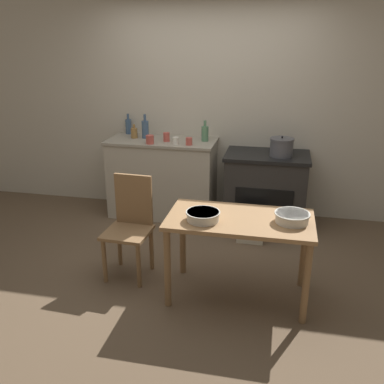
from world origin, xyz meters
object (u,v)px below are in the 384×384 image
object	(u,v)px
work_table	(240,230)
cup_center	(150,140)
bottle_left	(145,129)
mixing_bowl_large	(292,217)
flour_sack	(251,224)
bottle_far_left	(128,126)
stove	(265,189)
stock_pot	(282,147)
chair	(130,224)
mixing_bowl_small	(203,215)
bottle_center_left	(134,133)
cup_right	(166,137)
bottle_mid_left	(205,133)
cup_center_right	(189,141)
cup_mid_right	(176,141)

from	to	relation	value
work_table	cup_center	world-z (taller)	cup_center
bottle_left	mixing_bowl_large	bearing A→B (deg)	-43.77
flour_sack	bottle_far_left	distance (m)	2.00
flour_sack	cup_center	bearing A→B (deg)	165.30
stove	stock_pot	size ratio (longest dim) A/B	3.57
bottle_left	bottle_far_left	bearing A→B (deg)	147.41
mixing_bowl_large	chair	bearing A→B (deg)	172.46
flour_sack	stove	bearing A→B (deg)	77.56
flour_sack	mixing_bowl_small	size ratio (longest dim) A/B	1.40
bottle_center_left	work_table	bearing A→B (deg)	-48.21
work_table	mixing_bowl_large	size ratio (longest dim) A/B	4.26
cup_right	stove	bearing A→B (deg)	2.78
bottle_left	bottle_mid_left	bearing A→B (deg)	-0.68
bottle_mid_left	mixing_bowl_small	bearing A→B (deg)	-80.01
work_table	cup_center	distance (m)	1.88
cup_right	mixing_bowl_small	bearing A→B (deg)	-65.71
stock_pot	cup_center_right	xyz separation A→B (m)	(-1.03, -0.11, 0.04)
chair	flour_sack	distance (m)	1.41
mixing_bowl_small	bottle_far_left	bearing A→B (deg)	124.09
work_table	cup_mid_right	bearing A→B (deg)	122.09
stock_pot	cup_right	xyz separation A→B (m)	(-1.33, 0.01, 0.05)
bottle_far_left	bottle_left	xyz separation A→B (m)	(0.28, -0.18, 0.01)
flour_sack	cup_center_right	world-z (taller)	cup_center_right
flour_sack	chair	bearing A→B (deg)	-139.63
stove	work_table	bearing A→B (deg)	-95.03
bottle_far_left	bottle_mid_left	distance (m)	1.03
bottle_far_left	cup_center	xyz separation A→B (m)	(0.42, -0.45, -0.05)
bottle_center_left	cup_center	world-z (taller)	bottle_center_left
bottle_far_left	bottle_mid_left	size ratio (longest dim) A/B	1.03
chair	stock_pot	world-z (taller)	stock_pot
bottle_far_left	cup_mid_right	bearing A→B (deg)	-30.19
mixing_bowl_large	bottle_far_left	distance (m)	2.76
cup_right	cup_center_right	bearing A→B (deg)	-21.87
chair	bottle_far_left	distance (m)	1.85
bottle_left	cup_center	world-z (taller)	bottle_left
cup_mid_right	bottle_far_left	bearing A→B (deg)	149.81
cup_right	work_table	bearing A→B (deg)	-56.21
bottle_far_left	bottle_center_left	world-z (taller)	bottle_far_left
stove	cup_center	world-z (taller)	cup_center
chair	cup_right	distance (m)	1.46
mixing_bowl_large	bottle_mid_left	distance (m)	1.97
work_table	bottle_left	size ratio (longest dim) A/B	4.14
bottle_center_left	stove	bearing A→B (deg)	-1.14
work_table	chair	size ratio (longest dim) A/B	1.27
flour_sack	bottle_left	distance (m)	1.72
chair	bottle_center_left	bearing A→B (deg)	109.84
chair	stock_pot	distance (m)	1.94
bottle_mid_left	cup_mid_right	world-z (taller)	bottle_mid_left
stock_pot	bottle_center_left	size ratio (longest dim) A/B	1.61
flour_sack	mixing_bowl_large	world-z (taller)	mixing_bowl_large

